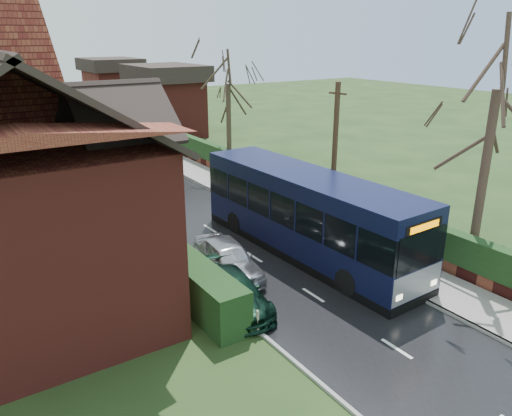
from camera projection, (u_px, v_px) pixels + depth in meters
ground at (281, 275)px, 20.06m from camera, size 140.00×140.00×0.00m
road at (176, 207)px, 27.93m from camera, size 6.00×100.00×0.02m
pavement at (240, 193)px, 30.12m from camera, size 2.50×100.00×0.14m
kerb_right at (223, 197)px, 29.50m from camera, size 0.12×100.00×0.14m
kerb_left at (123, 217)px, 26.33m from camera, size 0.12×100.00×0.10m
front_hedge at (142, 237)px, 21.70m from camera, size 1.20×16.00×1.60m
picket_fence at (158, 241)px, 22.21m from camera, size 0.10×16.00×0.90m
right_wall_hedge at (262, 174)px, 30.61m from camera, size 0.60×50.00×1.80m
brick_house at (8, 176)px, 17.83m from camera, size 9.30×14.60×10.30m
bus at (307, 215)px, 21.53m from camera, size 3.08×11.92×3.60m
car_silver at (228, 258)px, 19.85m from camera, size 2.15×4.38×1.44m
car_green at (233, 292)px, 17.50m from camera, size 2.24×4.43×1.23m
car_distant at (71, 122)px, 51.53m from camera, size 1.84×3.84×1.22m
bus_stop_sign at (326, 211)px, 21.99m from camera, size 0.20×0.40×2.73m
telegraph_pole at (334, 159)px, 23.31m from camera, size 0.29×0.92×7.17m
tree_right_near at (499, 75)px, 17.74m from camera, size 4.82×4.82×10.42m
tree_right_far at (228, 77)px, 32.23m from camera, size 4.52×4.52×8.74m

